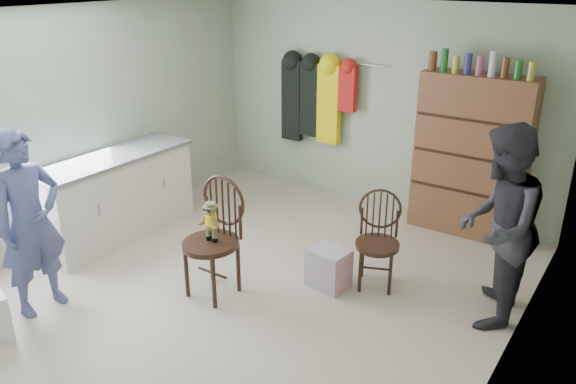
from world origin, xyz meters
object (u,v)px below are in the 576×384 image
Objects in this scene: chair_front at (215,231)px; chair_far at (378,236)px; counter at (115,195)px; dresser at (471,155)px.

chair_front reaches higher than chair_far.
counter reaches higher than chair_far.
dresser is at bearing 60.32° from chair_front.
dresser is (0.31, 1.61, 0.41)m from chair_far.
dresser reaches higher than counter.
chair_front is 0.54× the size of dresser.
dresser is (3.20, 2.30, 0.44)m from counter.
chair_front is 1.20× the size of chair_far.
counter is 1.76m from chair_front.
chair_front is at bearing -9.37° from counter.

